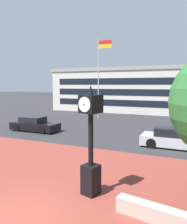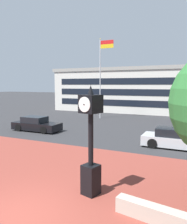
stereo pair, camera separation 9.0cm
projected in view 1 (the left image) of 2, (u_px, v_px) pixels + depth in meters
ground_plane at (19, 218)px, 7.07m from camera, size 200.00×200.00×0.00m
plaza_brick_paving at (56, 190)px, 8.91m from camera, size 44.00×12.06×0.01m
planter_wall at (167, 217)px, 6.66m from camera, size 3.22×0.94×0.50m
street_clock at (91, 144)px, 8.39m from camera, size 0.80×0.83×4.10m
car_street_near at (35, 125)px, 20.34m from camera, size 4.41×1.82×1.28m
car_street_mid at (172, 139)px, 15.05m from camera, size 4.04×1.85×1.28m
flagpole_primary at (100, 72)px, 27.46m from camera, size 1.74×0.14×9.58m
civic_building at (145, 90)px, 37.60m from camera, size 27.54×14.02×6.63m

